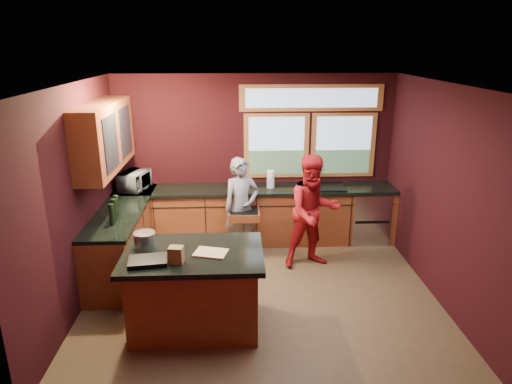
{
  "coord_description": "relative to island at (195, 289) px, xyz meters",
  "views": [
    {
      "loc": [
        -0.31,
        -5.28,
        3.15
      ],
      "look_at": [
        -0.05,
        0.4,
        1.28
      ],
      "focal_mm": 32.0,
      "sensor_mm": 36.0,
      "label": 1
    }
  ],
  "objects": [
    {
      "name": "microwave",
      "position": [
        -1.12,
        2.37,
        0.6
      ],
      "size": [
        0.48,
        0.6,
        0.29
      ],
      "primitive_type": "imported",
      "rotation": [
        0.0,
        0.0,
        1.31
      ],
      "color": "#999999",
      "rests_on": "left_counter"
    },
    {
      "name": "stock_pot",
      "position": [
        -0.55,
        0.15,
        0.56
      ],
      "size": [
        0.24,
        0.24,
        0.18
      ],
      "primitive_type": "cylinder",
      "color": "silver",
      "rests_on": "island"
    },
    {
      "name": "floor",
      "position": [
        0.8,
        0.67,
        -0.48
      ],
      "size": [
        4.5,
        4.5,
        0.0
      ],
      "primitive_type": "plane",
      "color": "brown",
      "rests_on": "ground"
    },
    {
      "name": "cutting_board",
      "position": [
        0.2,
        -0.05,
        0.48
      ],
      "size": [
        0.4,
        0.33,
        0.02
      ],
      "primitive_type": "cube",
      "rotation": [
        0.0,
        0.0,
        -0.26
      ],
      "color": "tan",
      "rests_on": "island"
    },
    {
      "name": "paper_towel",
      "position": [
        1.04,
        2.37,
        0.59
      ],
      "size": [
        0.12,
        0.12,
        0.28
      ],
      "primitive_type": "cylinder",
      "color": "white",
      "rests_on": "back_counter"
    },
    {
      "name": "potted_plant",
      "position": [
        1.75,
        2.42,
        0.64
      ],
      "size": [
        0.34,
        0.29,
        0.38
      ],
      "primitive_type": "imported",
      "color": "#999999",
      "rests_on": "back_counter"
    },
    {
      "name": "person_grey",
      "position": [
        0.56,
        1.88,
        0.29
      ],
      "size": [
        0.66,
        0.54,
        1.55
      ],
      "primitive_type": "imported",
      "rotation": [
        0.0,
        0.0,
        0.36
      ],
      "color": "slate",
      "rests_on": "floor"
    },
    {
      "name": "person_red",
      "position": [
        1.59,
        1.48,
        0.36
      ],
      "size": [
        0.93,
        0.8,
        1.67
      ],
      "primitive_type": "imported",
      "rotation": [
        0.0,
        0.0,
        0.23
      ],
      "color": "#A51317",
      "rests_on": "floor"
    },
    {
      "name": "room_shell",
      "position": [
        0.2,
        0.99,
        1.32
      ],
      "size": [
        4.52,
        4.02,
        2.71
      ],
      "color": "black",
      "rests_on": "ground"
    },
    {
      "name": "island",
      "position": [
        0.0,
        0.0,
        0.0
      ],
      "size": [
        1.55,
        1.05,
        0.95
      ],
      "color": "#5F2F16",
      "rests_on": "floor"
    },
    {
      "name": "black_tray",
      "position": [
        -0.45,
        -0.25,
        0.49
      ],
      "size": [
        0.43,
        0.33,
        0.05
      ],
      "primitive_type": "cube",
      "rotation": [
        0.0,
        0.0,
        0.13
      ],
      "color": "black",
      "rests_on": "island"
    },
    {
      "name": "left_counter",
      "position": [
        -1.15,
        1.52,
        -0.01
      ],
      "size": [
        0.64,
        2.3,
        0.93
      ],
      "color": "#5F2F16",
      "rests_on": "floor"
    },
    {
      "name": "back_counter",
      "position": [
        1.0,
        2.36,
        -0.01
      ],
      "size": [
        4.5,
        0.64,
        0.93
      ],
      "color": "#5F2F16",
      "rests_on": "floor"
    },
    {
      "name": "paper_bag",
      "position": [
        -0.15,
        -0.25,
        0.56
      ],
      "size": [
        0.17,
        0.14,
        0.18
      ],
      "primitive_type": "cube",
      "rotation": [
        0.0,
        0.0,
        -0.15
      ],
      "color": "brown",
      "rests_on": "island"
    }
  ]
}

